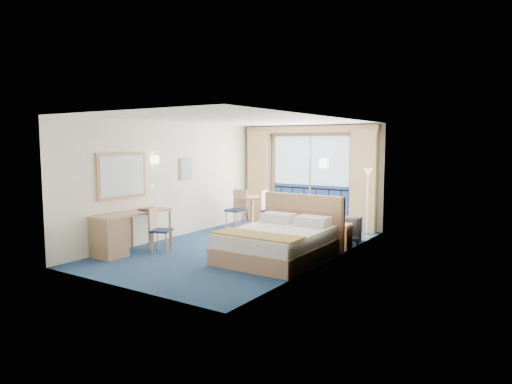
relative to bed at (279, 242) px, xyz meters
name	(u,v)px	position (x,y,z in m)	size (l,w,h in m)	color
floor	(242,247)	(-1.14, 0.41, -0.32)	(6.50, 6.50, 0.00)	navy
room_walls	(242,164)	(-1.14, 0.41, 1.45)	(4.04, 6.54, 2.72)	beige
balcony_door	(310,183)	(-1.15, 3.63, 0.82)	(2.36, 0.03, 2.52)	navy
curtain_left	(259,176)	(-2.69, 3.48, 0.95)	(0.65, 0.22, 2.55)	tan
curtain_right	(364,181)	(0.41, 3.48, 0.95)	(0.65, 0.22, 2.55)	tan
pelmet	(309,129)	(-1.14, 3.51, 2.26)	(3.80, 0.25, 0.18)	tan
mirror	(122,176)	(-3.11, -1.09, 1.23)	(0.05, 1.25, 0.95)	tan
wall_print	(186,169)	(-3.11, 0.86, 1.28)	(0.04, 0.42, 0.52)	tan
sconce_left	(155,160)	(-3.08, -0.19, 1.53)	(0.18, 0.18, 0.18)	#FBE9AF
sconce_right	(324,163)	(0.80, 0.26, 1.53)	(0.18, 0.18, 0.18)	#FBE9AF
bed	(279,242)	(0.00, 0.00, 0.00)	(1.84, 2.18, 1.16)	tan
nightstand	(341,236)	(0.64, 1.51, -0.06)	(0.40, 0.38, 0.52)	#9F7354
phone	(341,222)	(0.62, 1.54, 0.24)	(0.17, 0.13, 0.07)	silver
armchair	(346,228)	(0.51, 2.15, -0.01)	(0.68, 0.70, 0.63)	#4F5360
floor_lamp	(368,185)	(0.73, 2.87, 0.91)	(0.23, 0.23, 1.63)	silver
desk	(115,233)	(-2.83, -1.56, 0.13)	(0.60, 1.74, 0.81)	tan
desk_chair	(158,227)	(-2.40, -0.82, 0.18)	(0.51, 0.51, 0.90)	#1E2A47
folder	(145,210)	(-2.76, -0.80, 0.50)	(0.29, 0.22, 0.03)	black
desk_lamp	(152,191)	(-2.85, -0.51, 0.86)	(0.13, 0.13, 0.50)	silver
round_table	(252,204)	(-2.36, 2.62, 0.28)	(0.89, 0.89, 0.80)	tan
table_chair_a	(268,207)	(-1.80, 2.54, 0.24)	(0.48, 0.48, 1.00)	#1E2A47
table_chair_b	(238,207)	(-2.51, 2.17, 0.24)	(0.44, 0.45, 1.01)	#1E2A47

